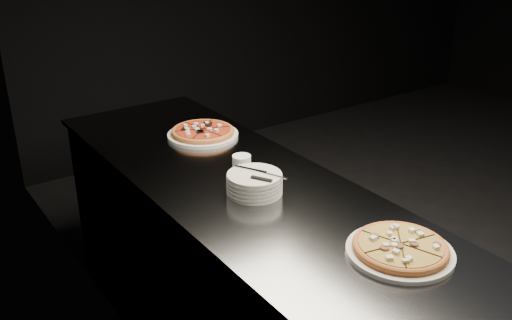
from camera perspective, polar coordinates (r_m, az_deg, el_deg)
wall_left at (r=1.95m, az=-9.93°, el=7.36°), size 0.02×5.00×2.80m
counter at (r=2.53m, az=-0.70°, el=-11.97°), size 0.74×2.44×0.92m
pizza_mushroom at (r=1.91m, az=14.22°, el=-8.57°), size 0.36×0.36×0.04m
pizza_tomato at (r=2.80m, az=-5.34°, el=2.77°), size 0.39×0.39×0.04m
plate_stack at (r=2.22m, az=-0.15°, el=-2.34°), size 0.22×0.22×0.08m
cutlery at (r=2.20m, az=0.28°, el=-1.43°), size 0.09×0.23×0.01m
ramekin at (r=2.41m, az=-1.45°, el=-0.28°), size 0.08×0.08×0.07m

